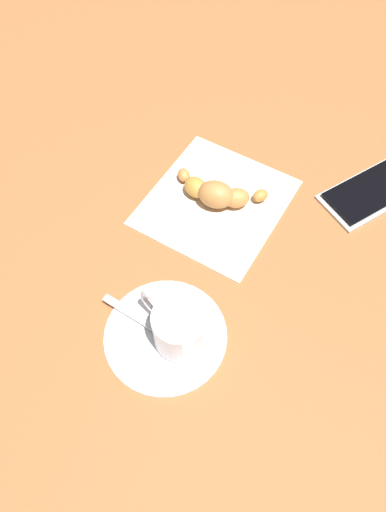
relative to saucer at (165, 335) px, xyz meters
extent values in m
plane|color=#9F5C31|center=(-0.11, -0.01, 0.00)|extent=(1.80, 1.80, 0.00)
cylinder|color=silver|center=(0.00, 0.00, 0.00)|extent=(0.14, 0.14, 0.01)
cylinder|color=silver|center=(0.00, 0.02, 0.03)|extent=(0.06, 0.06, 0.06)
cylinder|color=black|center=(0.00, 0.02, 0.05)|extent=(0.05, 0.05, 0.00)
torus|color=silver|center=(-0.01, -0.02, 0.03)|extent=(0.02, 0.04, 0.04)
cube|color=silver|center=(0.00, -0.04, 0.01)|extent=(0.02, 0.10, 0.00)
ellipsoid|color=silver|center=(0.00, 0.03, 0.01)|extent=(0.02, 0.03, 0.01)
cube|color=white|center=(-0.03, 0.00, 0.01)|extent=(0.03, 0.06, 0.01)
cube|color=silver|center=(-0.20, -0.03, 0.00)|extent=(0.20, 0.19, 0.00)
ellipsoid|color=#D08142|center=(-0.22, -0.09, 0.01)|extent=(0.03, 0.03, 0.02)
ellipsoid|color=#C68C39|center=(-0.20, -0.06, 0.01)|extent=(0.04, 0.04, 0.03)
ellipsoid|color=#BF7F43|center=(-0.20, -0.03, 0.02)|extent=(0.04, 0.05, 0.04)
ellipsoid|color=#CB8343|center=(-0.21, 0.00, 0.01)|extent=(0.04, 0.04, 0.03)
ellipsoid|color=#BC813A|center=(-0.23, 0.02, 0.01)|extent=(0.03, 0.03, 0.02)
cube|color=#B6B9B9|center=(-0.32, 0.15, 0.00)|extent=(0.16, 0.14, 0.01)
cube|color=black|center=(-0.32, 0.15, 0.01)|extent=(0.15, 0.12, 0.00)
camera|label=1|loc=(0.16, 0.12, 0.49)|focal=32.10mm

